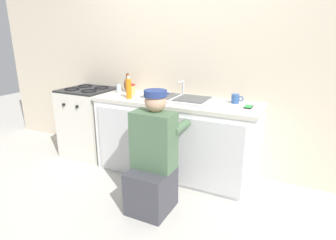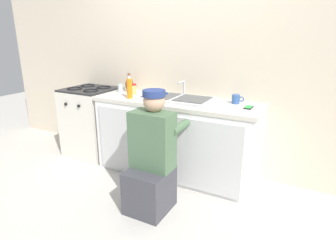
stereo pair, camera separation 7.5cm
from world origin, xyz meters
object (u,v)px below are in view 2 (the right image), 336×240
Objects in this scene: sink_double_basin at (177,98)px; soap_bottle_orange at (130,88)px; stove_range at (92,121)px; condiment_jar at (133,89)px; plumber_person at (152,162)px; water_glass at (120,88)px; cell_phone at (249,107)px; vase_decorative at (129,84)px; coffee_mug at (236,99)px.

soap_bottle_orange is (-0.50, -0.17, 0.09)m from sink_double_basin.
condiment_jar is (0.67, 0.03, 0.49)m from stove_range.
water_glass is (-0.92, 0.79, 0.46)m from plumber_person.
condiment_jar is 0.91× the size of cell_phone.
vase_decorative reaches higher than coffee_mug.
sink_double_basin is at bearing 18.35° from soap_bottle_orange.
sink_double_basin reaches higher than water_glass.
coffee_mug is at bearing 15.19° from soap_bottle_orange.
sink_double_basin is at bearing 0.10° from stove_range.
vase_decorative is (-0.85, 0.88, 0.50)m from plumber_person.
soap_bottle_orange is at bearing -54.13° from vase_decorative.
sink_double_basin is 5.71× the size of cell_phone.
condiment_jar is 0.23m from water_glass.
soap_bottle_orange is (-1.28, -0.18, 0.11)m from cell_phone.
coffee_mug is (-0.16, 0.12, 0.04)m from cell_phone.
vase_decorative is (-0.15, 0.13, 0.03)m from condiment_jar.
stove_range is 2.08m from cell_phone.
vase_decorative is at bearing 138.66° from condiment_jar.
vase_decorative is 1.83× the size of coffee_mug.
soap_bottle_orange reaches higher than vase_decorative.
condiment_jar is at bearing 132.90° from plumber_person.
plumber_person is at bearing -42.36° from soap_bottle_orange.
water_glass is (-1.59, 0.05, 0.04)m from cell_phone.
condiment_jar reaches higher than cell_phone.
sink_double_basin reaches higher than condiment_jar.
vase_decorative is at bearing 125.87° from soap_bottle_orange.
plumber_person reaches higher than water_glass.
water_glass reaches higher than cell_phone.
condiment_jar is 0.22m from soap_bottle_orange.
plumber_person is 7.89× the size of cell_phone.
plumber_person reaches higher than stove_range.
vase_decorative reaches higher than stove_range.
cell_phone is (0.66, 0.74, 0.42)m from plumber_person.
soap_bottle_orange reaches higher than condiment_jar.
coffee_mug is (1.35, -0.02, -0.04)m from vase_decorative.
sink_double_basin is at bearing -11.93° from vase_decorative.
stove_range is at bearing -179.90° from sink_double_basin.
vase_decorative is at bearing 168.07° from sink_double_basin.
plumber_person is at bearing -47.10° from condiment_jar.
sink_double_basin is 8.00× the size of water_glass.
condiment_jar reaches higher than coffee_mug.
cell_phone is (2.03, 0.02, 0.43)m from stove_range.
plumber_person is 1.30m from water_glass.
stove_range is (-1.26, -0.00, -0.44)m from sink_double_basin.
vase_decorative reaches higher than condiment_jar.
soap_bottle_orange reaches higher than stove_range.
stove_range is at bearing 152.13° from plumber_person.
water_glass is at bearing 8.95° from stove_range.
soap_bottle_orange is (0.08, -0.19, 0.05)m from condiment_jar.
stove_range is at bearing 167.71° from soap_bottle_orange.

